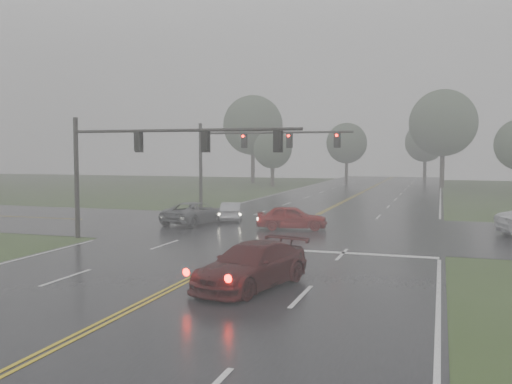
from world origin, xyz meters
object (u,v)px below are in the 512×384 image
(car_grey, at_px, (196,224))
(signal_gantry_near, at_px, (141,153))
(sedan_red, at_px, (292,230))
(sedan_silver, at_px, (232,221))
(sedan_maroon, at_px, (251,288))
(signal_gantry_far, at_px, (245,149))

(car_grey, distance_m, signal_gantry_near, 8.76)
(sedan_red, relative_size, sedan_silver, 1.13)
(sedan_red, xyz_separation_m, car_grey, (-6.62, 0.55, 0.00))
(sedan_maroon, height_order, car_grey, sedan_maroon)
(car_grey, height_order, signal_gantry_near, signal_gantry_near)
(sedan_silver, relative_size, signal_gantry_far, 0.30)
(sedan_silver, bearing_deg, signal_gantry_far, -95.23)
(sedan_maroon, relative_size, sedan_silver, 1.38)
(sedan_silver, bearing_deg, car_grey, 42.97)
(sedan_red, xyz_separation_m, signal_gantry_far, (-6.45, 10.03, 4.98))
(sedan_red, height_order, car_grey, sedan_red)
(sedan_red, distance_m, signal_gantry_near, 10.47)
(sedan_silver, height_order, car_grey, car_grey)
(car_grey, xyz_separation_m, signal_gantry_near, (0.23, -7.41, 4.65))
(signal_gantry_far, bearing_deg, sedan_silver, -78.80)
(signal_gantry_near, bearing_deg, sedan_maroon, -42.50)
(signal_gantry_near, xyz_separation_m, signal_gantry_far, (-0.06, 16.90, 0.33))
(sedan_red, height_order, signal_gantry_far, signal_gantry_far)
(sedan_maroon, distance_m, signal_gantry_far, 26.91)
(sedan_maroon, distance_m, car_grey, 17.88)
(sedan_red, distance_m, car_grey, 6.64)
(car_grey, distance_m, signal_gantry_far, 10.71)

